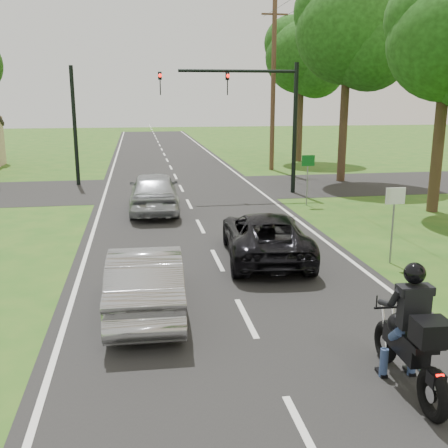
{
  "coord_description": "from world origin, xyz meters",
  "views": [
    {
      "loc": [
        -2.11,
        -9.93,
        4.51
      ],
      "look_at": [
        0.03,
        3.0,
        1.3
      ],
      "focal_mm": 42.0,
      "sensor_mm": 36.0,
      "label": 1
    }
  ],
  "objects_px": {
    "motorcycle_rider": "(412,341)",
    "sign_green": "(308,168)",
    "sign_white": "(394,207)",
    "silver_suv": "(154,191)",
    "silver_sedan": "(146,279)",
    "dark_suv": "(265,235)",
    "traffic_signal": "(256,104)",
    "utility_pole_far": "(273,86)"
  },
  "relations": [
    {
      "from": "silver_suv",
      "to": "sign_green",
      "type": "xyz_separation_m",
      "value": [
        6.41,
        0.23,
        0.77
      ]
    },
    {
      "from": "silver_suv",
      "to": "sign_green",
      "type": "distance_m",
      "value": 6.46
    },
    {
      "from": "utility_pole_far",
      "to": "sign_white",
      "type": "relative_size",
      "value": 4.71
    },
    {
      "from": "dark_suv",
      "to": "sign_green",
      "type": "distance_m",
      "value": 7.87
    },
    {
      "from": "motorcycle_rider",
      "to": "silver_suv",
      "type": "relative_size",
      "value": 0.51
    },
    {
      "from": "motorcycle_rider",
      "to": "sign_green",
      "type": "height_order",
      "value": "sign_green"
    },
    {
      "from": "silver_suv",
      "to": "silver_sedan",
      "type": "bearing_deg",
      "value": 88.69
    },
    {
      "from": "silver_sedan",
      "to": "traffic_signal",
      "type": "bearing_deg",
      "value": -110.41
    },
    {
      "from": "dark_suv",
      "to": "traffic_signal",
      "type": "relative_size",
      "value": 0.75
    },
    {
      "from": "dark_suv",
      "to": "silver_sedan",
      "type": "height_order",
      "value": "silver_sedan"
    },
    {
      "from": "sign_green",
      "to": "utility_pole_far",
      "type": "bearing_deg",
      "value": 83.27
    },
    {
      "from": "utility_pole_far",
      "to": "sign_green",
      "type": "distance_m",
      "value": 11.63
    },
    {
      "from": "silver_suv",
      "to": "traffic_signal",
      "type": "bearing_deg",
      "value": -144.5
    },
    {
      "from": "silver_sedan",
      "to": "sign_white",
      "type": "xyz_separation_m",
      "value": [
        6.73,
        2.25,
        0.88
      ]
    },
    {
      "from": "motorcycle_rider",
      "to": "sign_white",
      "type": "xyz_separation_m",
      "value": [
        2.73,
        6.06,
        0.78
      ]
    },
    {
      "from": "sign_white",
      "to": "sign_green",
      "type": "bearing_deg",
      "value": 88.57
    },
    {
      "from": "dark_suv",
      "to": "utility_pole_far",
      "type": "distance_m",
      "value": 19.15
    },
    {
      "from": "silver_sedan",
      "to": "sign_white",
      "type": "relative_size",
      "value": 2.03
    },
    {
      "from": "traffic_signal",
      "to": "sign_green",
      "type": "xyz_separation_m",
      "value": [
        1.56,
        -3.02,
        -2.54
      ]
    },
    {
      "from": "utility_pole_far",
      "to": "silver_sedan",
      "type": "bearing_deg",
      "value": -111.16
    },
    {
      "from": "motorcycle_rider",
      "to": "silver_suv",
      "type": "height_order",
      "value": "motorcycle_rider"
    },
    {
      "from": "dark_suv",
      "to": "traffic_signal",
      "type": "height_order",
      "value": "traffic_signal"
    },
    {
      "from": "motorcycle_rider",
      "to": "dark_suv",
      "type": "xyz_separation_m",
      "value": [
        -0.6,
        7.08,
        -0.15
      ]
    },
    {
      "from": "dark_suv",
      "to": "silver_sedan",
      "type": "xyz_separation_m",
      "value": [
        -3.41,
        -3.27,
        0.05
      ]
    },
    {
      "from": "motorcycle_rider",
      "to": "silver_sedan",
      "type": "relative_size",
      "value": 0.56
    },
    {
      "from": "motorcycle_rider",
      "to": "sign_green",
      "type": "xyz_separation_m",
      "value": [
        2.93,
        14.06,
        0.78
      ]
    },
    {
      "from": "silver_sedan",
      "to": "silver_suv",
      "type": "relative_size",
      "value": 0.9
    },
    {
      "from": "motorcycle_rider",
      "to": "silver_sedan",
      "type": "height_order",
      "value": "motorcycle_rider"
    },
    {
      "from": "dark_suv",
      "to": "sign_white",
      "type": "xyz_separation_m",
      "value": [
        3.32,
        -1.02,
        0.92
      ]
    },
    {
      "from": "sign_green",
      "to": "silver_suv",
      "type": "bearing_deg",
      "value": -177.94
    },
    {
      "from": "sign_white",
      "to": "traffic_signal",
      "type": "bearing_deg",
      "value": 97.05
    },
    {
      "from": "silver_sedan",
      "to": "traffic_signal",
      "type": "height_order",
      "value": "traffic_signal"
    },
    {
      "from": "dark_suv",
      "to": "utility_pole_far",
      "type": "xyz_separation_m",
      "value": [
        4.82,
        18.0,
        4.41
      ]
    },
    {
      "from": "traffic_signal",
      "to": "sign_white",
      "type": "relative_size",
      "value": 3.0
    },
    {
      "from": "traffic_signal",
      "to": "silver_suv",
      "type": "bearing_deg",
      "value": -146.18
    },
    {
      "from": "silver_suv",
      "to": "sign_white",
      "type": "bearing_deg",
      "value": 130.32
    },
    {
      "from": "silver_sedan",
      "to": "sign_green",
      "type": "height_order",
      "value": "sign_green"
    },
    {
      "from": "sign_green",
      "to": "motorcycle_rider",
      "type": "bearing_deg",
      "value": -101.77
    },
    {
      "from": "motorcycle_rider",
      "to": "sign_white",
      "type": "relative_size",
      "value": 1.14
    },
    {
      "from": "silver_suv",
      "to": "motorcycle_rider",
      "type": "bearing_deg",
      "value": 105.81
    },
    {
      "from": "dark_suv",
      "to": "silver_suv",
      "type": "bearing_deg",
      "value": -61.21
    },
    {
      "from": "silver_suv",
      "to": "traffic_signal",
      "type": "xyz_separation_m",
      "value": [
        4.85,
        3.25,
        3.31
      ]
    }
  ]
}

